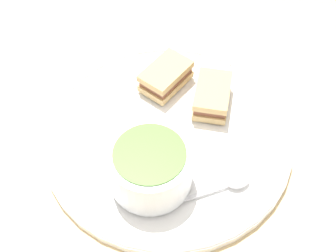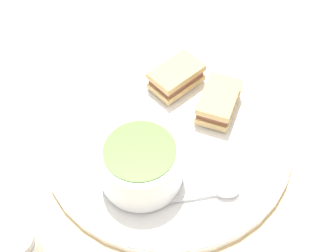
# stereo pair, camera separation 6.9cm
# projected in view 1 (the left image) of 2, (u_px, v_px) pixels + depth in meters

# --- Properties ---
(ground_plane) EXTENTS (2.40, 2.40, 0.00)m
(ground_plane) POSITION_uv_depth(u_px,v_px,m) (168.00, 140.00, 0.72)
(ground_plane) COLOR #D1B27F
(plate) EXTENTS (0.38, 0.38, 0.02)m
(plate) POSITION_uv_depth(u_px,v_px,m) (168.00, 137.00, 0.71)
(plate) COLOR white
(plate) RESTS_ON ground_plane
(soup_bowl) EXTENTS (0.12, 0.12, 0.07)m
(soup_bowl) POSITION_uv_depth(u_px,v_px,m) (150.00, 167.00, 0.63)
(soup_bowl) COLOR white
(soup_bowl) RESTS_ON plate
(spoon) EXTENTS (0.10, 0.04, 0.01)m
(spoon) POSITION_uv_depth(u_px,v_px,m) (233.00, 183.00, 0.65)
(spoon) COLOR silver
(spoon) RESTS_ON plate
(sandwich_half_near) EXTENTS (0.07, 0.09, 0.03)m
(sandwich_half_near) POSITION_uv_depth(u_px,v_px,m) (212.00, 96.00, 0.73)
(sandwich_half_near) COLOR tan
(sandwich_half_near) RESTS_ON plate
(sandwich_half_far) EXTENTS (0.09, 0.10, 0.03)m
(sandwich_half_far) POSITION_uv_depth(u_px,v_px,m) (166.00, 76.00, 0.75)
(sandwich_half_far) COLOR tan
(sandwich_half_far) RESTS_ON plate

